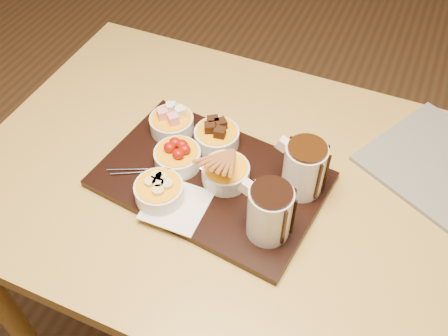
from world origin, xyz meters
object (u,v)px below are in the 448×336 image
at_px(serving_board, 211,180).
at_px(pitcher_milk_chocolate, 304,169).
at_px(bowl_strawberries, 178,158).
at_px(pitcher_dark_chocolate, 269,213).
at_px(dining_table, 245,207).

distance_m(serving_board, pitcher_milk_chocolate, 0.20).
xyz_separation_m(serving_board, pitcher_milk_chocolate, (0.18, 0.05, 0.07)).
xyz_separation_m(bowl_strawberries, pitcher_dark_chocolate, (0.24, -0.08, 0.04)).
height_order(dining_table, bowl_strawberries, bowl_strawberries).
bearing_deg(pitcher_milk_chocolate, pitcher_dark_chocolate, -94.40).
distance_m(dining_table, pitcher_dark_chocolate, 0.23).
xyz_separation_m(dining_table, bowl_strawberries, (-0.15, -0.03, 0.14)).
relative_size(serving_board, pitcher_dark_chocolate, 4.00).
bearing_deg(pitcher_dark_chocolate, serving_board, 160.02).
xyz_separation_m(serving_board, pitcher_dark_chocolate, (0.16, -0.08, 0.07)).
height_order(bowl_strawberries, pitcher_milk_chocolate, pitcher_milk_chocolate).
relative_size(dining_table, serving_board, 2.61).
distance_m(bowl_strawberries, pitcher_dark_chocolate, 0.25).
bearing_deg(bowl_strawberries, pitcher_milk_chocolate, 9.35).
relative_size(bowl_strawberries, pitcher_dark_chocolate, 0.87).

